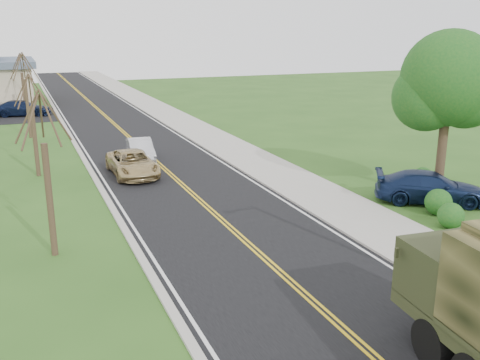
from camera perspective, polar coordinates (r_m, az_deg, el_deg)
ground at (r=14.65m, az=14.39°, el=-18.06°), size 160.00×160.00×0.00m
road at (r=50.74m, az=-13.71°, el=6.23°), size 8.00×120.00×0.01m
curb_right at (r=51.53m, az=-9.13°, el=6.68°), size 0.30×120.00×0.12m
sidewalk_right at (r=51.96m, az=-7.25°, el=6.82°), size 3.20×120.00×0.10m
curb_left at (r=50.27m, az=-18.40°, el=5.84°), size 0.30×120.00×0.10m
leafy_tree at (r=27.16m, az=21.36°, el=9.35°), size 4.83×4.50×8.10m
bare_tree_a at (r=20.26m, az=-19.78°, el=-0.67°), size 1.93×2.26×6.08m
bare_tree_b at (r=32.00m, az=-21.09°, el=4.72°), size 1.83×2.14×5.73m
bare_tree_c at (r=43.83m, az=-21.77°, el=7.78°), size 2.04×2.39×6.42m
bare_tree_d at (r=55.78m, az=-22.10°, el=9.00°), size 1.88×2.20×5.91m
suv_champagne at (r=30.96m, az=-11.40°, el=1.75°), size 2.41×5.06×1.39m
sedan_silver at (r=34.46m, az=-10.57°, el=3.18°), size 1.81×4.23×1.35m
pickup_navy at (r=27.12m, az=19.64°, el=-0.75°), size 5.47×4.57×1.50m
lot_car_navy at (r=55.71m, az=-22.17°, el=7.11°), size 5.44×3.02×1.49m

